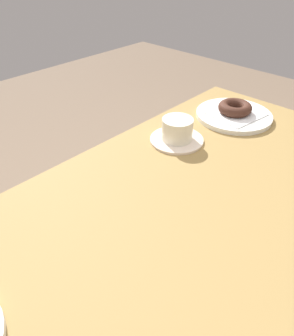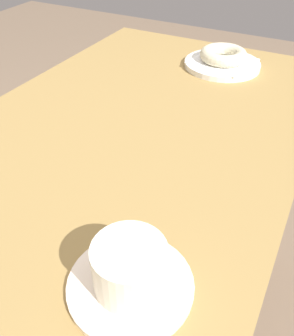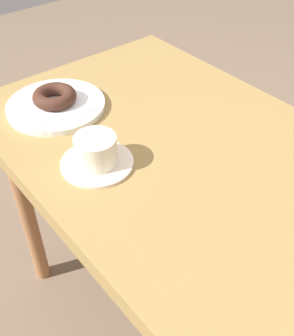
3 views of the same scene
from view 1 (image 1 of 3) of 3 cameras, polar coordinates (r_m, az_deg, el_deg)
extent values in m
cube|color=olive|center=(0.70, 5.86, -8.16)|extent=(1.26, 0.64, 0.04)
cylinder|color=#A16A41|center=(1.40, 11.82, -2.30)|extent=(0.05, 0.05, 0.69)
cylinder|color=white|center=(1.06, 15.41, 9.20)|extent=(0.24, 0.24, 0.01)
cube|color=white|center=(1.06, 15.49, 9.63)|extent=(0.17, 0.17, 0.00)
torus|color=#422419|center=(1.05, 15.64, 10.47)|extent=(0.11, 0.11, 0.03)
cylinder|color=#F5E0C9|center=(0.90, 5.38, 5.13)|extent=(0.15, 0.15, 0.01)
cylinder|color=#ECE8CE|center=(0.88, 5.50, 7.02)|extent=(0.09, 0.09, 0.06)
cylinder|color=black|center=(0.87, 5.60, 8.55)|extent=(0.08, 0.08, 0.00)
camera|label=2|loc=(1.03, 8.73, 31.10)|focal=38.95mm
camera|label=3|loc=(0.81, -53.25, 31.44)|focal=44.67mm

